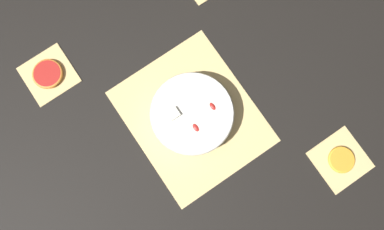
% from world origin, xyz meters
% --- Properties ---
extents(ground_plane, '(6.00, 6.00, 0.00)m').
position_xyz_m(ground_plane, '(0.00, 0.00, 0.00)').
color(ground_plane, black).
extents(bamboo_mat_center, '(0.42, 0.35, 0.01)m').
position_xyz_m(bamboo_mat_center, '(0.00, 0.00, 0.00)').
color(bamboo_mat_center, '#D6B775').
rests_on(bamboo_mat_center, ground_plane).
extents(coaster_mat_near_left, '(0.15, 0.15, 0.01)m').
position_xyz_m(coaster_mat_near_left, '(-0.35, -0.29, 0.00)').
color(coaster_mat_near_left, '#D6B775').
rests_on(coaster_mat_near_left, ground_plane).
extents(coaster_mat_far_right, '(0.15, 0.15, 0.01)m').
position_xyz_m(coaster_mat_far_right, '(0.35, 0.29, 0.00)').
color(coaster_mat_far_right, '#D6B775').
rests_on(coaster_mat_far_right, ground_plane).
extents(fruit_salad_bowl, '(0.24, 0.24, 0.07)m').
position_xyz_m(fruit_salad_bowl, '(0.00, -0.00, 0.04)').
color(fruit_salad_bowl, silver).
rests_on(fruit_salad_bowl, bamboo_mat_center).
extents(orange_slice_whole, '(0.08, 0.08, 0.01)m').
position_xyz_m(orange_slice_whole, '(-0.35, -0.29, 0.01)').
color(orange_slice_whole, orange).
rests_on(orange_slice_whole, coaster_mat_near_left).
extents(grapefruit_slice, '(0.09, 0.09, 0.01)m').
position_xyz_m(grapefruit_slice, '(0.35, 0.29, 0.01)').
color(grapefruit_slice, '#B2231E').
rests_on(grapefruit_slice, coaster_mat_far_right).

